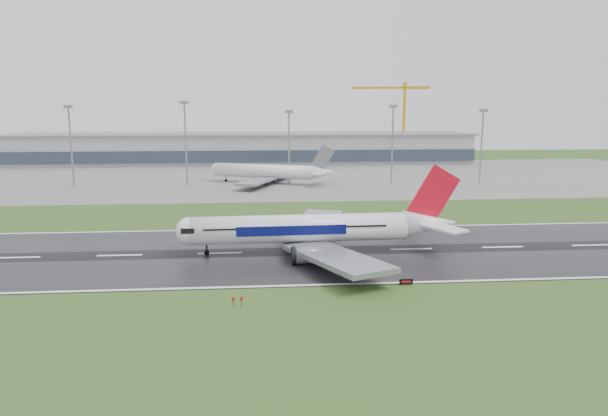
{
  "coord_description": "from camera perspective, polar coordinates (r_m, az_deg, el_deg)",
  "views": [
    {
      "loc": [
        8.29,
        -109.29,
        29.57
      ],
      "look_at": [
        18.34,
        12.0,
        7.0
      ],
      "focal_mm": 32.3,
      "sensor_mm": 36.0,
      "label": 1
    }
  ],
  "objects": [
    {
      "name": "parked_airliner",
      "position": [
        213.8,
        -3.74,
        4.61
      ],
      "size": [
        66.31,
        64.36,
        15.2
      ],
      "primitive_type": null,
      "rotation": [
        0.0,
        0.0,
        -0.39
      ],
      "color": "silver",
      "rests_on": "apron"
    },
    {
      "name": "runway_sign",
      "position": [
        94.48,
        10.6,
        -7.59
      ],
      "size": [
        2.31,
        0.53,
        1.04
      ],
      "primitive_type": null,
      "rotation": [
        0.0,
        0.0,
        -0.12
      ],
      "color": "black",
      "rests_on": "ground"
    },
    {
      "name": "runway",
      "position": [
        113.51,
        -8.79,
        -4.69
      ],
      "size": [
        400.0,
        45.0,
        0.1
      ],
      "primitive_type": "cube",
      "color": "black",
      "rests_on": "ground"
    },
    {
      "name": "tower_crane",
      "position": [
        320.29,
        10.38,
        8.91
      ],
      "size": [
        43.01,
        12.6,
        43.21
      ],
      "primitive_type": null,
      "rotation": [
        0.0,
        0.0,
        -0.24
      ],
      "color": "orange",
      "rests_on": "ground"
    },
    {
      "name": "ground",
      "position": [
        113.53,
        -8.79,
        -4.72
      ],
      "size": [
        520.0,
        520.0,
        0.0
      ],
      "primitive_type": "plane",
      "color": "#2C4A1B",
      "rests_on": "ground"
    },
    {
      "name": "floodmast_3",
      "position": [
        210.22,
        -1.57,
        6.15
      ],
      "size": [
        0.64,
        0.64,
        27.22
      ],
      "primitive_type": "cylinder",
      "color": "gray",
      "rests_on": "ground"
    },
    {
      "name": "floodmast_5",
      "position": [
        227.39,
        18.01,
        6.02
      ],
      "size": [
        0.64,
        0.64,
        27.62
      ],
      "primitive_type": "cylinder",
      "color": "gray",
      "rests_on": "ground"
    },
    {
      "name": "apron",
      "position": [
        236.29,
        -6.72,
        3.25
      ],
      "size": [
        400.0,
        130.0,
        0.08
      ],
      "primitive_type": "cube",
      "color": "slate",
      "rests_on": "ground"
    },
    {
      "name": "terminal",
      "position": [
        295.24,
        -6.37,
        6.15
      ],
      "size": [
        240.0,
        36.0,
        15.0
      ],
      "primitive_type": "cube",
      "color": "#90939B",
      "rests_on": "ground"
    },
    {
      "name": "floodmast_4",
      "position": [
        216.11,
        9.18,
        6.4
      ],
      "size": [
        0.64,
        0.64,
        29.16
      ],
      "primitive_type": "cylinder",
      "color": "gray",
      "rests_on": "ground"
    },
    {
      "name": "floodmast_2",
      "position": [
        211.55,
        -12.22,
        6.4
      ],
      "size": [
        0.64,
        0.64,
        30.58
      ],
      "primitive_type": "cylinder",
      "color": "gray",
      "rests_on": "ground"
    },
    {
      "name": "main_airliner",
      "position": [
        111.37,
        1.63,
        -0.33
      ],
      "size": [
        59.72,
        57.06,
        17.07
      ],
      "primitive_type": null,
      "rotation": [
        0.0,
        0.0,
        0.04
      ],
      "color": "white",
      "rests_on": "runway"
    },
    {
      "name": "floodmast_1",
      "position": [
        220.95,
        -23.1,
        5.77
      ],
      "size": [
        0.64,
        0.64,
        29.11
      ],
      "primitive_type": "cylinder",
      "color": "gray",
      "rests_on": "ground"
    }
  ]
}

